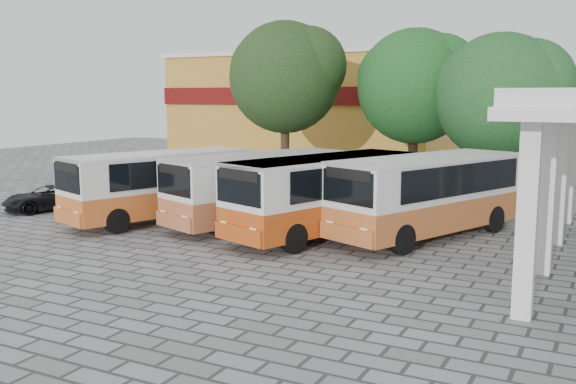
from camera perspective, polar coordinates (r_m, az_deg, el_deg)
The scene contains 10 objects.
ground at distance 21.16m, azimuth -0.66°, elevation -5.77°, with size 90.00×90.00×0.00m, color slate.
shophouse_block at distance 48.68m, azimuth 2.34°, elevation 7.31°, with size 20.40×10.40×8.30m.
bus_far_left at distance 27.33m, azimuth -11.34°, elevation 0.91°, with size 5.02×8.56×2.89m.
bus_centre_left at distance 25.95m, azimuth -2.58°, elevation 0.67°, with size 5.11×8.58×2.89m.
bus_centre_right at distance 23.86m, azimuth 3.33°, elevation 0.11°, with size 5.11×8.86×2.99m.
bus_far_right at distance 24.17m, azimuth 12.27°, elevation 0.08°, with size 5.53×8.99×3.03m.
tree_left at distance 35.23m, azimuth -0.13°, elevation 10.47°, with size 6.34×6.04×9.23m.
tree_middle at distance 34.03m, azimuth 11.35°, elevation 9.52°, with size 6.21×5.92×8.66m.
tree_right at distance 31.32m, azimuth 18.51°, elevation 8.37°, with size 6.16×5.87×8.11m.
parked_car at distance 31.51m, azimuth -20.43°, elevation -0.49°, with size 1.89×4.10×1.14m, color black.
Camera 1 is at (9.66, -18.08, 5.25)m, focal length 40.00 mm.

